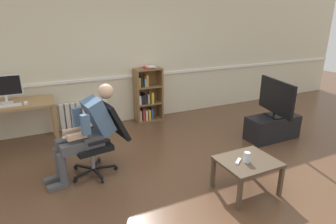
{
  "coord_description": "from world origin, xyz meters",
  "views": [
    {
      "loc": [
        -1.57,
        -2.7,
        2.04
      ],
      "look_at": [
        0.15,
        0.85,
        0.7
      ],
      "focal_mm": 29.91,
      "sensor_mm": 36.0,
      "label": 1
    }
  ],
  "objects_px": {
    "computer_desk": "(10,110)",
    "keyboard": "(8,105)",
    "imac_monitor": "(4,87)",
    "tv_screen": "(276,98)",
    "computer_mouse": "(26,103)",
    "bookshelf": "(147,95)",
    "tv_stand": "(272,127)",
    "office_chair": "(102,136)",
    "spare_remote": "(238,161)",
    "radiator": "(85,115)",
    "drinking_glass": "(247,157)",
    "coffee_table": "(247,165)",
    "person_seated": "(88,130)"
  },
  "relations": [
    {
      "from": "coffee_table",
      "to": "drinking_glass",
      "type": "bearing_deg",
      "value": -146.68
    },
    {
      "from": "keyboard",
      "to": "computer_mouse",
      "type": "bearing_deg",
      "value": 4.77
    },
    {
      "from": "computer_desk",
      "to": "drinking_glass",
      "type": "bearing_deg",
      "value": -45.98
    },
    {
      "from": "tv_stand",
      "to": "drinking_glass",
      "type": "relative_size",
      "value": 7.39
    },
    {
      "from": "radiator",
      "to": "computer_desk",
      "type": "bearing_deg",
      "value": -161.8
    },
    {
      "from": "tv_stand",
      "to": "person_seated",
      "type": "bearing_deg",
      "value": 176.62
    },
    {
      "from": "person_seated",
      "to": "coffee_table",
      "type": "distance_m",
      "value": 2.06
    },
    {
      "from": "computer_desk",
      "to": "keyboard",
      "type": "height_order",
      "value": "keyboard"
    },
    {
      "from": "computer_mouse",
      "to": "tv_screen",
      "type": "xyz_separation_m",
      "value": [
        3.82,
        -1.42,
        -0.03
      ]
    },
    {
      "from": "computer_mouse",
      "to": "spare_remote",
      "type": "relative_size",
      "value": 0.67
    },
    {
      "from": "radiator",
      "to": "tv_stand",
      "type": "height_order",
      "value": "radiator"
    },
    {
      "from": "drinking_glass",
      "to": "spare_remote",
      "type": "height_order",
      "value": "drinking_glass"
    },
    {
      "from": "person_seated",
      "to": "spare_remote",
      "type": "relative_size",
      "value": 8.15
    },
    {
      "from": "imac_monitor",
      "to": "tv_screen",
      "type": "bearing_deg",
      "value": -21.64
    },
    {
      "from": "keyboard",
      "to": "computer_desk",
      "type": "bearing_deg",
      "value": 92.09
    },
    {
      "from": "computer_desk",
      "to": "bookshelf",
      "type": "relative_size",
      "value": 1.18
    },
    {
      "from": "keyboard",
      "to": "spare_remote",
      "type": "height_order",
      "value": "keyboard"
    },
    {
      "from": "keyboard",
      "to": "spare_remote",
      "type": "relative_size",
      "value": 2.44
    },
    {
      "from": "person_seated",
      "to": "bookshelf",
      "type": "bearing_deg",
      "value": 129.23
    },
    {
      "from": "computer_desk",
      "to": "person_seated",
      "type": "xyz_separation_m",
      "value": [
        0.95,
        -1.36,
        -0.0
      ]
    },
    {
      "from": "keyboard",
      "to": "bookshelf",
      "type": "distance_m",
      "value": 2.47
    },
    {
      "from": "tv_stand",
      "to": "tv_screen",
      "type": "xyz_separation_m",
      "value": [
        0.0,
        -0.0,
        0.54
      ]
    },
    {
      "from": "imac_monitor",
      "to": "radiator",
      "type": "xyz_separation_m",
      "value": [
        1.21,
        0.31,
        -0.75
      ]
    },
    {
      "from": "keyboard",
      "to": "spare_remote",
      "type": "bearing_deg",
      "value": -44.86
    },
    {
      "from": "imac_monitor",
      "to": "bookshelf",
      "type": "relative_size",
      "value": 0.46
    },
    {
      "from": "radiator",
      "to": "tv_stand",
      "type": "xyz_separation_m",
      "value": [
        2.87,
        -1.93,
        -0.06
      ]
    },
    {
      "from": "computer_mouse",
      "to": "bookshelf",
      "type": "relative_size",
      "value": 0.09
    },
    {
      "from": "tv_screen",
      "to": "spare_remote",
      "type": "relative_size",
      "value": 6.2
    },
    {
      "from": "computer_mouse",
      "to": "bookshelf",
      "type": "distance_m",
      "value": 2.24
    },
    {
      "from": "radiator",
      "to": "keyboard",
      "type": "bearing_deg",
      "value": -155.83
    },
    {
      "from": "coffee_table",
      "to": "bookshelf",
      "type": "bearing_deg",
      "value": 92.89
    },
    {
      "from": "bookshelf",
      "to": "spare_remote",
      "type": "distance_m",
      "value": 2.86
    },
    {
      "from": "computer_mouse",
      "to": "coffee_table",
      "type": "xyz_separation_m",
      "value": [
        2.33,
        -2.47,
        -0.41
      ]
    },
    {
      "from": "computer_mouse",
      "to": "person_seated",
      "type": "distance_m",
      "value": 1.43
    },
    {
      "from": "imac_monitor",
      "to": "spare_remote",
      "type": "xyz_separation_m",
      "value": [
        2.47,
        -2.65,
        -0.58
      ]
    },
    {
      "from": "person_seated",
      "to": "spare_remote",
      "type": "bearing_deg",
      "value": 42.23
    },
    {
      "from": "imac_monitor",
      "to": "office_chair",
      "type": "height_order",
      "value": "imac_monitor"
    },
    {
      "from": "imac_monitor",
      "to": "computer_mouse",
      "type": "distance_m",
      "value": 0.41
    },
    {
      "from": "computer_desk",
      "to": "tv_stand",
      "type": "distance_m",
      "value": 4.36
    },
    {
      "from": "bookshelf",
      "to": "person_seated",
      "type": "height_order",
      "value": "person_seated"
    },
    {
      "from": "keyboard",
      "to": "office_chair",
      "type": "bearing_deg",
      "value": -46.5
    },
    {
      "from": "radiator",
      "to": "coffee_table",
      "type": "bearing_deg",
      "value": -64.99
    },
    {
      "from": "bookshelf",
      "to": "spare_remote",
      "type": "bearing_deg",
      "value": -89.63
    },
    {
      "from": "bookshelf",
      "to": "spare_remote",
      "type": "xyz_separation_m",
      "value": [
        0.02,
        -2.86,
        -0.1
      ]
    },
    {
      "from": "person_seated",
      "to": "tv_stand",
      "type": "bearing_deg",
      "value": 77.8
    },
    {
      "from": "computer_mouse",
      "to": "tv_screen",
      "type": "relative_size",
      "value": 0.11
    },
    {
      "from": "office_chair",
      "to": "imac_monitor",
      "type": "bearing_deg",
      "value": -149.32
    },
    {
      "from": "tv_screen",
      "to": "drinking_glass",
      "type": "distance_m",
      "value": 1.89
    },
    {
      "from": "keyboard",
      "to": "tv_stand",
      "type": "xyz_separation_m",
      "value": [
        4.05,
        -1.4,
        -0.56
      ]
    },
    {
      "from": "radiator",
      "to": "office_chair",
      "type": "height_order",
      "value": "office_chair"
    }
  ]
}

